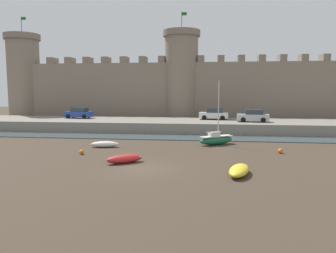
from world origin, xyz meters
TOP-DOWN VIEW (x-y plane):
  - ground_plane at (0.00, 0.00)m, footprint 160.00×160.00m
  - water_channel at (0.00, 15.68)m, footprint 80.00×4.50m
  - quay_road at (0.00, 22.93)m, footprint 68.78×10.00m
  - castle at (-0.00, 32.97)m, footprint 62.99×6.21m
  - rowboat_midflat_right at (-5.49, 8.30)m, footprint 2.92×1.38m
  - rowboat_midflat_left at (-1.72, 1.70)m, footprint 2.95×2.48m
  - sailboat_near_channel_right at (5.52, 11.28)m, footprint 3.91×3.20m
  - rowboat_near_channel_left at (6.78, -0.90)m, footprint 1.98×3.43m
  - mooring_buoy_near_shore at (11.14, 7.25)m, footprint 0.46×0.46m
  - mooring_buoy_mid_mud at (-6.39, 4.59)m, footprint 0.43×0.43m
  - car_quay_west at (10.55, 21.78)m, footprint 4.19×2.06m
  - car_quay_centre_east at (-14.70, 24.29)m, footprint 4.19×2.06m
  - car_quay_centre_west at (5.42, 24.58)m, footprint 4.19×2.06m

SIDE VIEW (x-z plane):
  - ground_plane at x=0.00m, z-range 0.00..0.00m
  - water_channel at x=0.00m, z-range 0.00..0.10m
  - mooring_buoy_mid_mud at x=-6.39m, z-range 0.00..0.43m
  - mooring_buoy_near_shore at x=11.14m, z-range 0.00..0.46m
  - rowboat_midflat_right at x=-5.49m, z-range 0.02..0.62m
  - rowboat_near_channel_left at x=6.78m, z-range 0.02..0.68m
  - rowboat_midflat_left at x=-1.72m, z-range 0.02..0.70m
  - sailboat_near_channel_right at x=5.52m, z-range -2.72..3.88m
  - quay_road at x=0.00m, z-range 0.00..1.44m
  - car_quay_west at x=10.55m, z-range 1.41..3.03m
  - car_quay_centre_east at x=-14.70m, z-range 1.41..3.03m
  - car_quay_centre_west at x=5.42m, z-range 1.41..3.03m
  - castle at x=0.00m, z-range -2.78..15.69m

